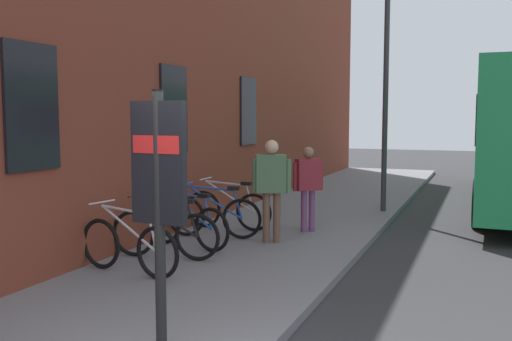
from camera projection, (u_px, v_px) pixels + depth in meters
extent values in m
plane|color=#2D2D30|center=(428.00, 255.00, 9.35)|extent=(60.00, 60.00, 0.00)
cube|color=slate|center=(304.00, 220.00, 12.22)|extent=(24.00, 3.50, 0.12)
cube|color=brown|center=(236.00, 27.00, 13.49)|extent=(22.00, 0.60, 8.80)
cube|color=black|center=(32.00, 107.00, 7.10)|extent=(0.90, 0.06, 1.60)
cube|color=black|center=(174.00, 110.00, 10.33)|extent=(0.90, 0.06, 1.60)
cube|color=black|center=(248.00, 111.00, 13.56)|extent=(0.90, 0.06, 1.60)
torus|color=black|center=(101.00, 244.00, 8.04)|extent=(0.17, 0.72, 0.72)
torus|color=black|center=(157.00, 253.00, 7.51)|extent=(0.17, 0.72, 0.72)
cylinder|color=silver|center=(129.00, 228.00, 7.74)|extent=(0.19, 1.01, 0.58)
cylinder|color=silver|center=(125.00, 210.00, 7.75)|extent=(0.17, 0.85, 0.09)
cylinder|color=silver|center=(153.00, 234.00, 7.52)|extent=(0.06, 0.19, 0.51)
cube|color=black|center=(148.00, 212.00, 7.53)|extent=(0.13, 0.21, 0.06)
cylinder|color=silver|center=(102.00, 202.00, 7.96)|extent=(0.48, 0.10, 0.02)
torus|color=black|center=(134.00, 233.00, 8.75)|extent=(0.14, 0.72, 0.72)
torus|color=black|center=(197.00, 237.00, 8.48)|extent=(0.14, 0.72, 0.72)
cylinder|color=black|center=(166.00, 217.00, 8.58)|extent=(0.15, 1.01, 0.58)
cylinder|color=black|center=(161.00, 201.00, 8.58)|extent=(0.14, 0.85, 0.09)
cylinder|color=black|center=(192.00, 220.00, 8.47)|extent=(0.06, 0.19, 0.51)
cube|color=black|center=(187.00, 201.00, 8.46)|extent=(0.12, 0.21, 0.06)
cylinder|color=black|center=(136.00, 195.00, 8.68)|extent=(0.48, 0.08, 0.02)
torus|color=black|center=(164.00, 223.00, 9.64)|extent=(0.23, 0.71, 0.72)
torus|color=black|center=(212.00, 230.00, 9.03)|extent=(0.23, 0.71, 0.72)
cylinder|color=#1E4CA5|center=(188.00, 210.00, 9.29)|extent=(0.27, 1.00, 0.58)
cylinder|color=#1E4CA5|center=(185.00, 194.00, 9.31)|extent=(0.24, 0.84, 0.09)
cylinder|color=#1E4CA5|center=(208.00, 214.00, 9.05)|extent=(0.08, 0.19, 0.51)
cube|color=black|center=(204.00, 195.00, 9.06)|extent=(0.14, 0.22, 0.06)
cylinder|color=#1E4CA5|center=(166.00, 188.00, 9.55)|extent=(0.47, 0.14, 0.02)
torus|color=black|center=(186.00, 216.00, 10.24)|extent=(0.16, 0.72, 0.72)
torus|color=black|center=(242.00, 219.00, 9.98)|extent=(0.16, 0.72, 0.72)
cylinder|color=#1E4CA5|center=(215.00, 202.00, 10.08)|extent=(0.18, 1.01, 0.58)
cylinder|color=#1E4CA5|center=(211.00, 188.00, 10.07)|extent=(0.15, 0.85, 0.09)
cylinder|color=#1E4CA5|center=(238.00, 205.00, 9.98)|extent=(0.06, 0.19, 0.51)
cube|color=black|center=(234.00, 188.00, 9.97)|extent=(0.13, 0.21, 0.06)
cylinder|color=#1E4CA5|center=(188.00, 183.00, 10.17)|extent=(0.48, 0.09, 0.02)
torus|color=black|center=(204.00, 209.00, 11.04)|extent=(0.07, 0.72, 0.72)
torus|color=black|center=(254.00, 212.00, 10.66)|extent=(0.07, 0.72, 0.72)
cylinder|color=silver|center=(229.00, 196.00, 10.81)|extent=(0.05, 1.02, 0.58)
cylinder|color=silver|center=(226.00, 183.00, 10.82)|extent=(0.04, 0.85, 0.09)
cylinder|color=silver|center=(250.00, 199.00, 10.66)|extent=(0.04, 0.18, 0.51)
cube|color=black|center=(246.00, 183.00, 10.66)|extent=(0.10, 0.20, 0.06)
cylinder|color=silver|center=(206.00, 178.00, 10.96)|extent=(0.48, 0.03, 0.02)
cylinder|color=black|center=(160.00, 224.00, 5.10)|extent=(0.10, 0.10, 2.40)
cube|color=black|center=(159.00, 163.00, 5.05)|extent=(0.12, 0.55, 1.10)
cube|color=red|center=(158.00, 144.00, 5.03)|extent=(0.13, 0.50, 0.16)
cylinder|color=black|center=(479.00, 204.00, 11.56)|extent=(1.00, 0.27, 1.00)
cylinder|color=black|center=(486.00, 173.00, 17.72)|extent=(1.00, 0.27, 1.00)
cylinder|color=brown|center=(266.00, 217.00, 9.72)|extent=(0.13, 0.13, 0.87)
cylinder|color=brown|center=(277.00, 217.00, 9.71)|extent=(0.13, 0.13, 0.87)
cube|color=#4C724C|center=(272.00, 173.00, 9.65)|extent=(0.40, 0.56, 0.65)
sphere|color=#D8AD8C|center=(272.00, 147.00, 9.60)|extent=(0.23, 0.23, 0.23)
cylinder|color=#4C724C|center=(255.00, 176.00, 9.66)|extent=(0.10, 0.10, 0.58)
cylinder|color=#4C724C|center=(288.00, 176.00, 9.64)|extent=(0.10, 0.10, 0.58)
cylinder|color=#723F72|center=(304.00, 211.00, 10.60)|extent=(0.11, 0.11, 0.78)
cylinder|color=#723F72|center=(312.00, 211.00, 10.65)|extent=(0.11, 0.11, 0.78)
cube|color=maroon|center=(308.00, 174.00, 10.56)|extent=(0.47, 0.50, 0.59)
sphere|color=#8C664C|center=(308.00, 152.00, 10.52)|extent=(0.21, 0.21, 0.21)
cylinder|color=maroon|center=(295.00, 177.00, 10.48)|extent=(0.09, 0.09, 0.52)
cylinder|color=maroon|center=(321.00, 176.00, 10.64)|extent=(0.09, 0.09, 0.52)
cylinder|color=#333338|center=(385.00, 102.00, 12.72)|extent=(0.12, 0.12, 4.94)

